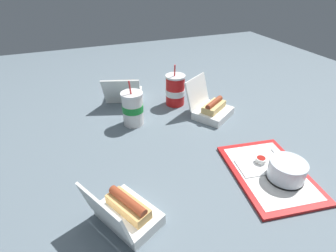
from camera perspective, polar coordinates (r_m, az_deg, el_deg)
ground_plane at (r=1.19m, az=0.70°, el=-1.74°), size 3.20×3.20×0.00m
food_tray at (r=1.04m, az=21.17°, el=-9.54°), size 0.40×0.31×0.01m
cake_container at (r=1.01m, az=24.42°, el=-8.88°), size 0.13×0.13×0.07m
ketchup_cup at (r=1.06m, az=19.54°, el=-7.02°), size 0.04×0.04×0.02m
napkin_stack at (r=1.04m, az=17.82°, el=-8.52°), size 0.11×0.11×0.00m
plastic_fork at (r=1.12m, az=23.17°, el=-6.25°), size 0.11×0.03×0.00m
clamshell_hotdog_right at (r=0.82m, az=-9.14°, el=-18.01°), size 0.24×0.23×0.16m
clamshell_sandwich_corner at (r=1.51m, az=-9.60°, el=7.42°), size 0.26×0.25×0.16m
clamshell_hotdog_center at (r=1.33m, az=9.39°, el=3.74°), size 0.26×0.25×0.18m
soda_cup_front at (r=1.24m, az=-7.67°, el=3.82°), size 0.10×0.10×0.22m
soda_cup_left at (r=1.41m, az=1.58°, el=7.79°), size 0.11×0.11×0.23m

